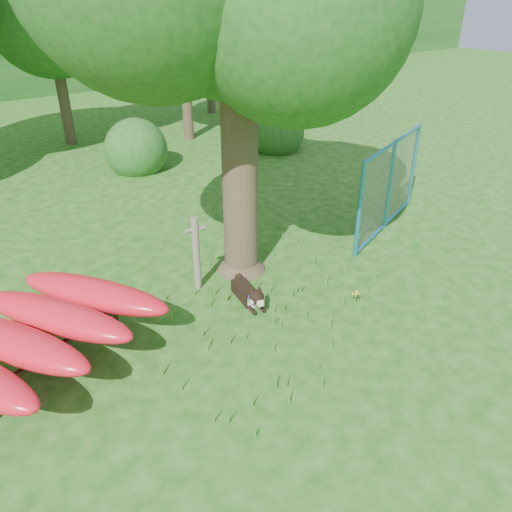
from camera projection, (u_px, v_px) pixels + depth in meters
ground at (296, 349)px, 7.41m from camera, size 80.00×80.00×0.00m
wooden_post at (196, 252)px, 8.60m from camera, size 0.37×0.14×1.35m
kayak_rack at (35, 329)px, 6.71m from camera, size 3.65×3.28×0.89m
husky_dog at (249, 294)px, 8.42m from camera, size 0.44×1.04×0.47m
fence_section at (390, 185)px, 10.72m from camera, size 3.23×1.13×3.28m
wildflower_clump at (356, 294)px, 8.35m from camera, size 0.12×0.11×0.26m
bg_tree_c at (48, 11)px, 15.21m from camera, size 4.00×4.00×6.12m
shrub_right at (276, 150)px, 16.48m from camera, size 1.80×1.80×1.80m
shrub_mid at (139, 170)px, 14.69m from camera, size 1.80×1.80×1.80m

